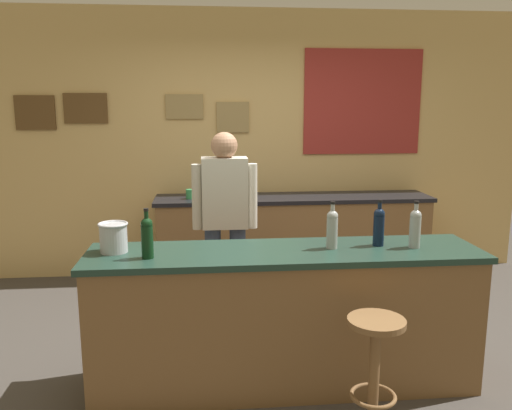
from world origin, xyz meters
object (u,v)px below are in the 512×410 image
(bartender, at_px, (225,218))
(wine_glass_a, at_px, (214,186))
(wine_glass_b, at_px, (245,187))
(bar_stool, at_px, (375,356))
(ice_bucket, at_px, (113,237))
(wine_bottle_c, at_px, (379,225))
(coffee_mug, at_px, (190,194))
(wine_bottle_a, at_px, (147,236))
(wine_bottle_d, at_px, (415,227))
(wine_bottle_b, at_px, (332,228))

(bartender, xyz_separation_m, wine_glass_a, (-0.06, 1.18, 0.07))
(bartender, distance_m, wine_glass_b, 1.13)
(bar_stool, xyz_separation_m, ice_bucket, (-1.50, 0.63, 0.56))
(bartender, height_order, wine_bottle_c, bartender)
(wine_bottle_c, relative_size, coffee_mug, 2.45)
(bar_stool, bearing_deg, wine_glass_a, 107.25)
(wine_bottle_c, xyz_separation_m, wine_glass_a, (-1.03, 2.05, -0.05))
(wine_bottle_a, height_order, wine_glass_a, wine_bottle_a)
(bar_stool, bearing_deg, wine_bottle_c, 71.88)
(coffee_mug, bearing_deg, bar_stool, -67.47)
(wine_bottle_d, height_order, wine_glass_a, wine_bottle_d)
(wine_bottle_a, relative_size, wine_bottle_d, 1.00)
(ice_bucket, height_order, coffee_mug, ice_bucket)
(bar_stool, relative_size, wine_bottle_c, 2.22)
(bartender, relative_size, ice_bucket, 8.61)
(wine_bottle_b, distance_m, wine_glass_b, 2.04)
(wine_bottle_c, xyz_separation_m, wine_glass_b, (-0.72, 1.97, -0.05))
(bar_stool, relative_size, coffee_mug, 5.44)
(wine_bottle_c, bearing_deg, wine_bottle_d, -17.80)
(wine_glass_a, relative_size, coffee_mug, 1.24)
(wine_bottle_c, distance_m, wine_bottle_d, 0.23)
(wine_bottle_c, bearing_deg, coffee_mug, 123.04)
(wine_glass_a, height_order, coffee_mug, wine_glass_a)
(bar_stool, height_order, wine_bottle_b, wine_bottle_b)
(wine_bottle_b, height_order, ice_bucket, wine_bottle_b)
(wine_bottle_d, distance_m, wine_glass_a, 2.46)
(wine_bottle_d, bearing_deg, wine_bottle_c, 162.20)
(wine_glass_a, bearing_deg, wine_bottle_a, -101.44)
(wine_glass_a, distance_m, coffee_mug, 0.26)
(wine_bottle_b, distance_m, coffee_mug, 2.22)
(bartender, distance_m, ice_bucket, 1.13)
(wine_glass_a, relative_size, wine_glass_b, 1.00)
(wine_bottle_a, relative_size, wine_glass_a, 1.97)
(wine_bottle_a, height_order, wine_glass_b, wine_bottle_a)
(wine_bottle_d, bearing_deg, ice_bucket, 177.65)
(wine_bottle_a, relative_size, coffee_mug, 2.45)
(wine_bottle_a, xyz_separation_m, wine_bottle_d, (1.69, 0.07, 0.00))
(bar_stool, relative_size, ice_bucket, 3.62)
(wine_bottle_b, relative_size, wine_glass_a, 1.97)
(bartender, relative_size, bar_stool, 2.38)
(bartender, distance_m, wine_bottle_b, 1.12)
(wine_bottle_d, bearing_deg, bartender, 141.67)
(wine_bottle_b, bearing_deg, wine_bottle_a, -174.73)
(bar_stool, bearing_deg, wine_bottle_a, 159.35)
(ice_bucket, distance_m, coffee_mug, 2.00)
(wine_bottle_c, distance_m, wine_glass_a, 2.29)
(wine_bottle_b, distance_m, wine_bottle_d, 0.54)
(bar_stool, height_order, coffee_mug, coffee_mug)
(bartender, height_order, wine_bottle_b, bartender)
(wine_bottle_d, distance_m, wine_glass_b, 2.24)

